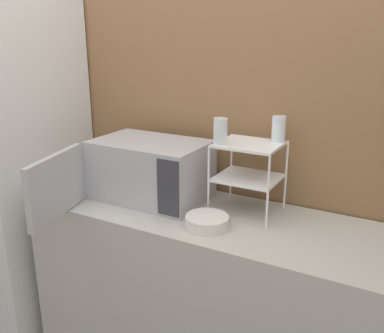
% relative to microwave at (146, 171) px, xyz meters
% --- Properties ---
extents(wall_back, '(8.00, 0.06, 2.60)m').
position_rel_microwave_xyz_m(wall_back, '(0.40, 0.31, 0.23)').
color(wall_back, olive).
rests_on(wall_back, ground_plane).
extents(counter, '(1.83, 0.59, 0.92)m').
position_rel_microwave_xyz_m(counter, '(0.40, -0.02, -0.61)').
color(counter, '#B7B2A8').
rests_on(counter, ground_plane).
extents(microwave, '(0.59, 0.79, 0.30)m').
position_rel_microwave_xyz_m(microwave, '(0.00, 0.00, 0.00)').
color(microwave, '#ADADB2').
rests_on(microwave, counter).
extents(dish_rack, '(0.29, 0.26, 0.33)m').
position_rel_microwave_xyz_m(dish_rack, '(0.51, 0.10, 0.09)').
color(dish_rack, white).
rests_on(dish_rack, counter).
extents(glass_front_left, '(0.06, 0.06, 0.12)m').
position_rel_microwave_xyz_m(glass_front_left, '(0.40, 0.02, 0.24)').
color(glass_front_left, silver).
rests_on(glass_front_left, dish_rack).
extents(glass_back_right, '(0.06, 0.06, 0.12)m').
position_rel_microwave_xyz_m(glass_back_right, '(0.61, 0.18, 0.24)').
color(glass_back_right, silver).
rests_on(glass_back_right, dish_rack).
extents(bowl, '(0.19, 0.19, 0.05)m').
position_rel_microwave_xyz_m(bowl, '(0.42, -0.15, -0.12)').
color(bowl, silver).
rests_on(bowl, counter).
extents(refrigerator, '(0.66, 0.72, 1.93)m').
position_rel_microwave_xyz_m(refrigerator, '(-0.91, -0.07, -0.11)').
color(refrigerator, white).
rests_on(refrigerator, ground_plane).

